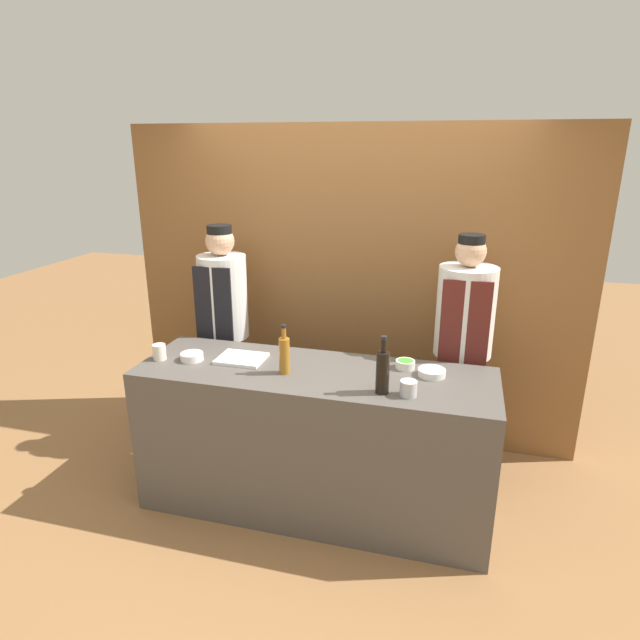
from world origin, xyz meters
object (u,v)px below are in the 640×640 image
Objects in this scene: sauce_bowl_yellow at (432,372)px; bottle_amber at (284,354)px; sauce_bowl_white at (192,356)px; cutting_board at (241,359)px; chef_left at (225,330)px; chef_right at (462,353)px; bottle_soy at (383,371)px; cup_cream at (159,352)px; cup_steel at (408,388)px; sauce_bowl_green at (405,364)px.

sauce_bowl_yellow is 0.88m from bottle_amber.
sauce_bowl_white is 0.49× the size of cutting_board.
chef_left reaches higher than bottle_amber.
chef_right is (1.02, 0.67, -0.14)m from bottle_amber.
chef_left is (-1.30, 0.78, -0.15)m from bottle_soy.
chef_right is (1.72, 0.00, -0.00)m from chef_left.
bottle_amber is 3.05× the size of cup_cream.
cup_cream is at bearing 175.61° from bottle_soy.
bottle_soy reaches higher than cup_steel.
chef_right is at bearing 19.89° from cup_cream.
cutting_board is 0.89× the size of bottle_soy.
bottle_soy is 3.52× the size of cup_steel.
cup_steel is at bearing -8.62° from bottle_amber.
chef_right is (1.65, 0.63, -0.05)m from sauce_bowl_white.
cutting_board is 0.17× the size of chef_left.
chef_left reaches higher than bottle_soy.
chef_left reaches higher than sauce_bowl_white.
bottle_amber is at bearing -167.61° from sauce_bowl_yellow.
sauce_bowl_green is at bearing 20.60° from bottle_amber.
bottle_soy is at bearing -129.69° from sauce_bowl_yellow.
bottle_soy is 0.19× the size of chef_right.
sauce_bowl_green is 1.55m from cup_cream.
sauce_bowl_yellow is at bearing 3.26° from cutting_board.
sauce_bowl_green is 0.53m from chef_right.
bottle_amber is 0.84m from cup_cream.
sauce_bowl_green is at bearing 7.77° from cutting_board.
chef_left reaches higher than cutting_board.
chef_left is (-0.37, 0.55, -0.03)m from cutting_board.
cup_cream is at bearing -166.37° from cutting_board.
bottle_soy is at bearing -10.65° from bottle_amber.
chef_right reaches higher than cup_cream.
chef_left is at bearing 78.29° from cup_cream.
bottle_amber is at bearing 0.20° from cup_cream.
bottle_amber is at bearing 171.38° from cup_steel.
cutting_board is at bearing 160.01° from bottle_amber.
cup_steel is (0.75, -0.11, -0.08)m from bottle_amber.
sauce_bowl_white is 0.43× the size of bottle_soy.
sauce_bowl_yellow is 1.63× the size of cup_cream.
bottle_soy is (0.60, -0.11, 0.01)m from bottle_amber.
cup_steel is (1.38, -0.15, 0.02)m from sauce_bowl_white.
cup_cream is (-0.20, -0.04, 0.02)m from sauce_bowl_white.
sauce_bowl_green is at bearing -128.98° from chef_right.
cutting_board is 0.17× the size of chef_right.
bottle_soy is (-0.25, -0.30, 0.11)m from sauce_bowl_yellow.
sauce_bowl_green is 1.18× the size of cup_cream.
sauce_bowl_green is 0.82× the size of sauce_bowl_white.
chef_right is at bearing 61.91° from bottle_soy.
sauce_bowl_green is 0.36× the size of bottle_soy.
bottle_amber is at bearing -146.75° from chef_right.
bottle_soy is 1.52m from chef_left.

